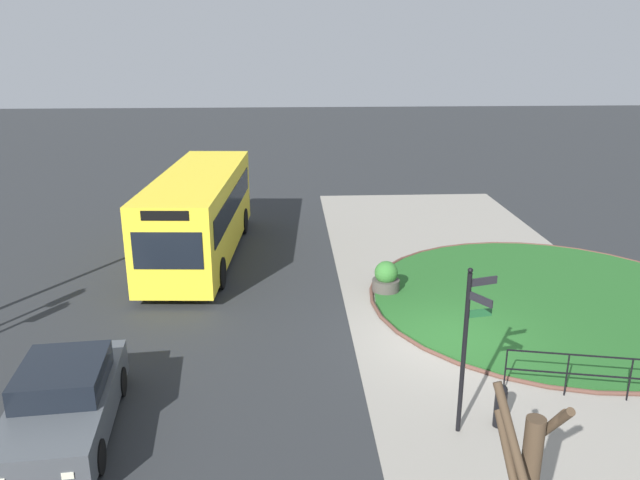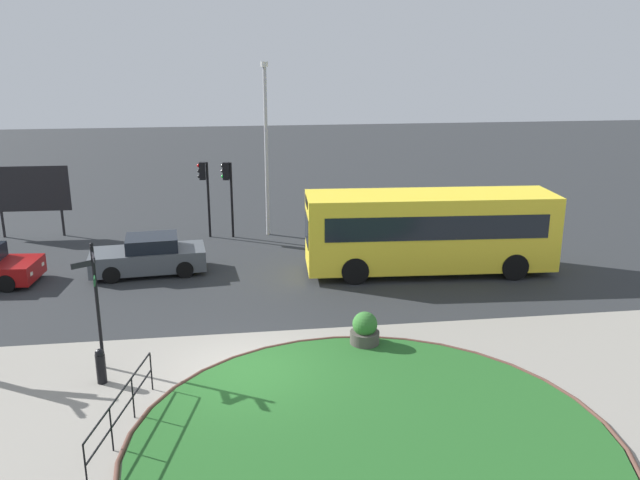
# 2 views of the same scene
# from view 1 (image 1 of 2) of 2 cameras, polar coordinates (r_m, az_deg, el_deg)

# --- Properties ---
(ground) EXTENTS (120.00, 120.00, 0.00)m
(ground) POSITION_cam_1_polar(r_m,az_deg,el_deg) (16.66, 11.71, -9.15)
(ground) COLOR #282B2D
(sidewalk_paving) EXTENTS (32.00, 8.48, 0.02)m
(sidewalk_paving) POSITION_cam_1_polar(r_m,az_deg,el_deg) (17.18, 17.47, -8.74)
(sidewalk_paving) COLOR gray
(sidewalk_paving) RESTS_ON ground
(grass_island) EXTENTS (10.45, 10.45, 0.10)m
(grass_island) POSITION_cam_1_polar(r_m,az_deg,el_deg) (20.00, 20.18, -5.06)
(grass_island) COLOR #235B23
(grass_island) RESTS_ON ground
(grass_kerb_ring) EXTENTS (10.76, 10.76, 0.11)m
(grass_kerb_ring) POSITION_cam_1_polar(r_m,az_deg,el_deg) (20.00, 20.18, -5.05)
(grass_kerb_ring) COLOR brown
(grass_kerb_ring) RESTS_ON ground
(signpost_directional) EXTENTS (0.67, 0.62, 3.49)m
(signpost_directional) POSITION_cam_1_polar(r_m,az_deg,el_deg) (12.29, 13.41, -8.95)
(signpost_directional) COLOR black
(signpost_directional) RESTS_ON ground
(bollard_foreground) EXTENTS (0.25, 0.25, 0.95)m
(bollard_foreground) POSITION_cam_1_polar(r_m,az_deg,el_deg) (13.37, 16.21, -14.35)
(bollard_foreground) COLOR black
(bollard_foreground) RESTS_ON ground
(railing_grass_edge) EXTENTS (0.85, 3.83, 1.04)m
(railing_grass_edge) POSITION_cam_1_polar(r_m,az_deg,el_deg) (14.92, 24.22, -10.92)
(railing_grass_edge) COLOR black
(railing_grass_edge) RESTS_ON ground
(bus_yellow) EXTENTS (9.41, 3.01, 3.05)m
(bus_yellow) POSITION_cam_1_polar(r_m,az_deg,el_deg) (22.40, -11.00, 2.46)
(bus_yellow) COLOR yellow
(bus_yellow) RESTS_ON ground
(car_far_lane) EXTENTS (4.37, 2.18, 1.45)m
(car_far_lane) POSITION_cam_1_polar(r_m,az_deg,el_deg) (13.56, -22.39, -13.65)
(car_far_lane) COLOR #474C51
(car_far_lane) RESTS_ON ground
(planter_near_signpost) EXTENTS (0.84, 0.84, 1.04)m
(planter_near_signpost) POSITION_cam_1_polar(r_m,az_deg,el_deg) (19.23, 6.07, -3.58)
(planter_near_signpost) COLOR #47423D
(planter_near_signpost) RESTS_ON ground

